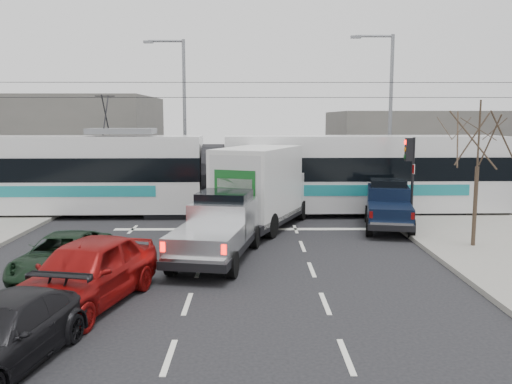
{
  "coord_description": "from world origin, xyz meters",
  "views": [
    {
      "loc": [
        -0.12,
        -15.85,
        4.54
      ],
      "look_at": [
        0.06,
        4.18,
        1.8
      ],
      "focal_mm": 38.0,
      "sensor_mm": 36.0,
      "label": 1
    }
  ],
  "objects_px": {
    "bare_tree": "(479,140)",
    "traffic_signal": "(410,162)",
    "dark_car": "(2,334)",
    "street_lamp_near": "(387,107)",
    "street_lamp_far": "(181,108)",
    "red_car": "(87,272)",
    "tram": "(213,173)",
    "silver_pickup": "(219,226)",
    "box_truck": "(263,188)",
    "green_car": "(63,256)",
    "navy_pickup": "(388,205)"
  },
  "relations": [
    {
      "from": "traffic_signal",
      "to": "red_car",
      "type": "height_order",
      "value": "traffic_signal"
    },
    {
      "from": "bare_tree",
      "to": "street_lamp_far",
      "type": "relative_size",
      "value": 0.56
    },
    {
      "from": "tram",
      "to": "silver_pickup",
      "type": "relative_size",
      "value": 4.53
    },
    {
      "from": "bare_tree",
      "to": "silver_pickup",
      "type": "xyz_separation_m",
      "value": [
        -8.76,
        -1.0,
        -2.76
      ]
    },
    {
      "from": "tram",
      "to": "box_truck",
      "type": "bearing_deg",
      "value": -53.65
    },
    {
      "from": "street_lamp_near",
      "to": "silver_pickup",
      "type": "distance_m",
      "value": 15.64
    },
    {
      "from": "traffic_signal",
      "to": "street_lamp_near",
      "type": "height_order",
      "value": "street_lamp_near"
    },
    {
      "from": "traffic_signal",
      "to": "street_lamp_far",
      "type": "distance_m",
      "value": 14.47
    },
    {
      "from": "street_lamp_near",
      "to": "navy_pickup",
      "type": "height_order",
      "value": "street_lamp_near"
    },
    {
      "from": "box_truck",
      "to": "street_lamp_far",
      "type": "bearing_deg",
      "value": 137.38
    },
    {
      "from": "silver_pickup",
      "to": "red_car",
      "type": "distance_m",
      "value": 5.44
    },
    {
      "from": "bare_tree",
      "to": "navy_pickup",
      "type": "relative_size",
      "value": 1.02
    },
    {
      "from": "bare_tree",
      "to": "dark_car",
      "type": "height_order",
      "value": "bare_tree"
    },
    {
      "from": "traffic_signal",
      "to": "navy_pickup",
      "type": "distance_m",
      "value": 2.01
    },
    {
      "from": "traffic_signal",
      "to": "dark_car",
      "type": "bearing_deg",
      "value": -130.97
    },
    {
      "from": "green_car",
      "to": "street_lamp_far",
      "type": "bearing_deg",
      "value": 85.44
    },
    {
      "from": "navy_pickup",
      "to": "traffic_signal",
      "type": "bearing_deg",
      "value": 28.13
    },
    {
      "from": "tram",
      "to": "red_car",
      "type": "relative_size",
      "value": 5.59
    },
    {
      "from": "bare_tree",
      "to": "street_lamp_near",
      "type": "distance_m",
      "value": 11.58
    },
    {
      "from": "bare_tree",
      "to": "dark_car",
      "type": "bearing_deg",
      "value": -144.22
    },
    {
      "from": "silver_pickup",
      "to": "navy_pickup",
      "type": "height_order",
      "value": "silver_pickup"
    },
    {
      "from": "traffic_signal",
      "to": "green_car",
      "type": "xyz_separation_m",
      "value": [
        -12.01,
        -7.13,
        -2.13
      ]
    },
    {
      "from": "box_truck",
      "to": "red_car",
      "type": "distance_m",
      "value": 10.5
    },
    {
      "from": "box_truck",
      "to": "dark_car",
      "type": "relative_size",
      "value": 1.66
    },
    {
      "from": "traffic_signal",
      "to": "street_lamp_near",
      "type": "bearing_deg",
      "value": 83.59
    },
    {
      "from": "street_lamp_near",
      "to": "navy_pickup",
      "type": "bearing_deg",
      "value": -102.72
    },
    {
      "from": "dark_car",
      "to": "street_lamp_near",
      "type": "bearing_deg",
      "value": 70.74
    },
    {
      "from": "box_truck",
      "to": "green_car",
      "type": "distance_m",
      "value": 9.24
    },
    {
      "from": "traffic_signal",
      "to": "silver_pickup",
      "type": "xyz_separation_m",
      "value": [
        -7.63,
        -5.0,
        -1.7
      ]
    },
    {
      "from": "bare_tree",
      "to": "traffic_signal",
      "type": "height_order",
      "value": "bare_tree"
    },
    {
      "from": "tram",
      "to": "green_car",
      "type": "bearing_deg",
      "value": -110.8
    },
    {
      "from": "tram",
      "to": "dark_car",
      "type": "height_order",
      "value": "tram"
    },
    {
      "from": "traffic_signal",
      "to": "navy_pickup",
      "type": "height_order",
      "value": "traffic_signal"
    },
    {
      "from": "navy_pickup",
      "to": "green_car",
      "type": "distance_m",
      "value": 13.05
    },
    {
      "from": "traffic_signal",
      "to": "tram",
      "type": "distance_m",
      "value": 8.93
    },
    {
      "from": "red_car",
      "to": "street_lamp_near",
      "type": "bearing_deg",
      "value": 70.26
    },
    {
      "from": "traffic_signal",
      "to": "dark_car",
      "type": "relative_size",
      "value": 0.84
    },
    {
      "from": "street_lamp_far",
      "to": "dark_car",
      "type": "relative_size",
      "value": 2.1
    },
    {
      "from": "red_car",
      "to": "navy_pickup",
      "type": "bearing_deg",
      "value": 57.86
    },
    {
      "from": "street_lamp_far",
      "to": "red_car",
      "type": "bearing_deg",
      "value": -89.83
    },
    {
      "from": "street_lamp_near",
      "to": "street_lamp_far",
      "type": "xyz_separation_m",
      "value": [
        -11.5,
        2.0,
        0.0
      ]
    },
    {
      "from": "silver_pickup",
      "to": "red_car",
      "type": "relative_size",
      "value": 1.23
    },
    {
      "from": "silver_pickup",
      "to": "dark_car",
      "type": "xyz_separation_m",
      "value": [
        -3.53,
        -7.86,
        -0.41
      ]
    },
    {
      "from": "street_lamp_near",
      "to": "green_car",
      "type": "relative_size",
      "value": 2.05
    },
    {
      "from": "box_truck",
      "to": "tram",
      "type": "bearing_deg",
      "value": 149.48
    },
    {
      "from": "bare_tree",
      "to": "green_car",
      "type": "bearing_deg",
      "value": -166.57
    },
    {
      "from": "traffic_signal",
      "to": "street_lamp_near",
      "type": "xyz_separation_m",
      "value": [
        0.84,
        7.5,
        2.37
      ]
    },
    {
      "from": "traffic_signal",
      "to": "street_lamp_far",
      "type": "bearing_deg",
      "value": 138.28
    },
    {
      "from": "street_lamp_near",
      "to": "box_truck",
      "type": "xyz_separation_m",
      "value": [
        -6.96,
        -7.6,
        -3.45
      ]
    },
    {
      "from": "tram",
      "to": "bare_tree",
      "type": "bearing_deg",
      "value": -36.96
    }
  ]
}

